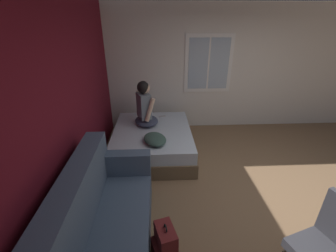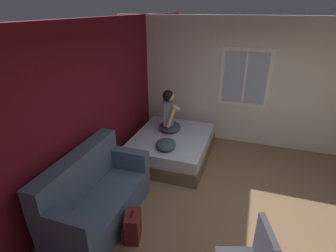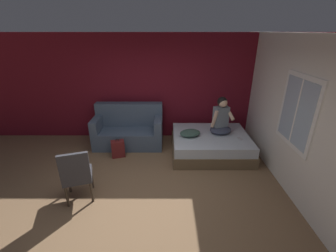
# 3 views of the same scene
# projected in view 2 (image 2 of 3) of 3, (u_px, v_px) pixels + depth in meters

# --- Properties ---
(ground_plane) EXTENTS (40.00, 40.00, 0.00)m
(ground_plane) POSITION_uv_depth(u_px,v_px,m) (249.00, 225.00, 3.73)
(ground_plane) COLOR brown
(wall_back_accent) EXTENTS (10.20, 0.16, 2.70)m
(wall_back_accent) POSITION_uv_depth(u_px,v_px,m) (76.00, 115.00, 3.96)
(wall_back_accent) COLOR maroon
(wall_back_accent) RESTS_ON ground
(wall_side_with_window) EXTENTS (0.19, 6.62, 2.70)m
(wall_side_with_window) POSITION_uv_depth(u_px,v_px,m) (264.00, 85.00, 5.49)
(wall_side_with_window) COLOR silver
(wall_side_with_window) RESTS_ON ground
(bed) EXTENTS (1.80, 1.49, 0.48)m
(bed) POSITION_uv_depth(u_px,v_px,m) (171.00, 146.00, 5.36)
(bed) COLOR brown
(bed) RESTS_ON ground
(couch) EXTENTS (1.70, 0.83, 1.04)m
(couch) POSITION_uv_depth(u_px,v_px,m) (96.00, 197.00, 3.71)
(couch) COLOR #47566B
(couch) RESTS_ON ground
(person_seated) EXTENTS (0.64, 0.60, 0.88)m
(person_seated) POSITION_uv_depth(u_px,v_px,m) (169.00, 115.00, 5.35)
(person_seated) COLOR #383D51
(person_seated) RESTS_ON bed
(backpack) EXTENTS (0.34, 0.29, 0.46)m
(backpack) POSITION_uv_depth(u_px,v_px,m) (132.00, 227.00, 3.46)
(backpack) COLOR maroon
(backpack) RESTS_ON ground
(throw_pillow) EXTENTS (0.57, 0.50, 0.14)m
(throw_pillow) POSITION_uv_depth(u_px,v_px,m) (166.00, 144.00, 4.79)
(throw_pillow) COLOR #385147
(throw_pillow) RESTS_ON bed
(cell_phone) EXTENTS (0.11, 0.16, 0.01)m
(cell_phone) POSITION_uv_depth(u_px,v_px,m) (189.00, 125.00, 5.73)
(cell_phone) COLOR #B7B7BC
(cell_phone) RESTS_ON bed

